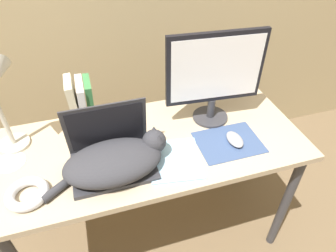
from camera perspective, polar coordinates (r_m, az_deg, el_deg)
The scene contains 10 objects.
desk at distance 1.38m, azimuth -2.84°, elevation -5.69°, with size 1.33×0.59×0.73m.
laptop at distance 1.21m, azimuth -10.69°, elevation -5.31°, with size 0.32×0.24×0.25m.
cat at distance 1.17m, azimuth -9.81°, elevation -6.50°, with size 0.50×0.24×0.14m.
external_monitor at distance 1.33m, azimuth 8.93°, elevation 9.67°, with size 0.43×0.17×0.43m.
mousepad at distance 1.34m, azimuth 11.47°, elevation -3.04°, with size 0.28×0.21×0.00m.
computer_mouse at distance 1.34m, azimuth 12.61°, elevation -2.49°, with size 0.06×0.11×0.03m.
book_row at distance 1.39m, azimuth -16.08°, elevation 3.94°, with size 0.11×0.16×0.25m.
cable_coil at distance 1.22m, azimuth -25.24°, elevation -11.57°, with size 0.16×0.16×0.04m.
notepad at distance 1.23m, azimuth 1.29°, elevation -6.41°, with size 0.25×0.27×0.01m.
cd_disc at distance 1.39m, azimuth -27.78°, elevation -6.13°, with size 0.12×0.12×0.00m.
Camera 1 is at (-0.22, -0.65, 1.62)m, focal length 32.00 mm.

